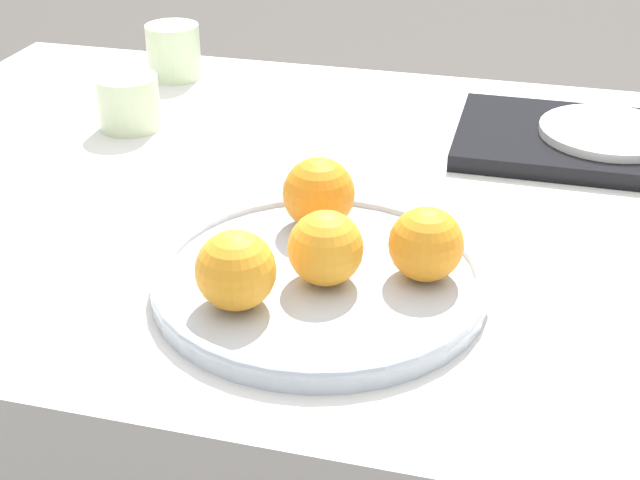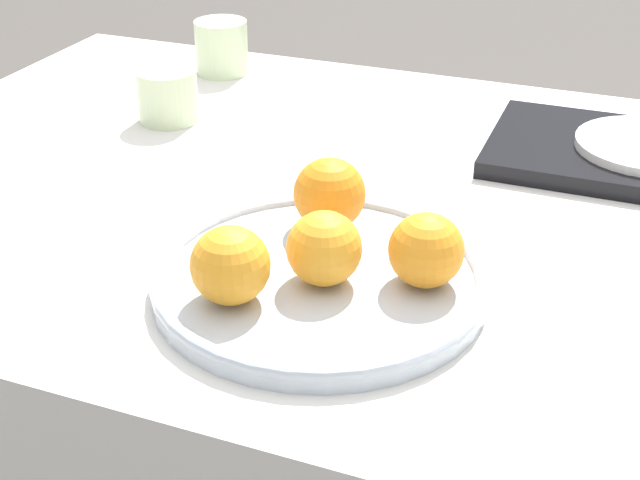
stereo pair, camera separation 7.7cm
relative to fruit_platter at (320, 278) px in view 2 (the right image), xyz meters
The scene contains 8 objects.
table 0.42m from the fruit_platter, 78.95° to the left, with size 1.34×0.81×0.72m.
fruit_platter is the anchor object (origin of this frame).
orange_0 0.04m from the fruit_platter, 50.86° to the right, with size 0.07×0.07×0.07m.
orange_1 0.10m from the fruit_platter, 12.51° to the left, with size 0.07×0.07×0.07m.
orange_2 0.09m from the fruit_platter, 130.35° to the right, with size 0.07×0.07×0.07m.
orange_3 0.10m from the fruit_platter, 105.42° to the left, with size 0.07×0.07×0.07m.
cup_0 0.45m from the fruit_platter, 136.75° to the left, with size 0.08×0.08×0.07m.
cup_1 0.61m from the fruit_platter, 124.75° to the left, with size 0.08×0.08×0.08m.
Camera 2 is at (0.20, -0.82, 1.15)m, focal length 50.00 mm.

